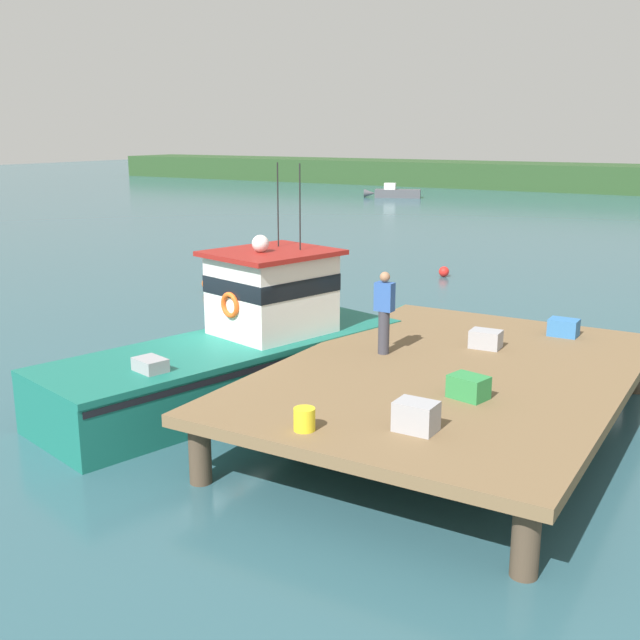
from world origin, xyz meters
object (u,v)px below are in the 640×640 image
Objects in this scene: moored_boat_outer_mooring at (394,193)px; deckhand_by_the_boat at (384,311)px; bait_bucket at (304,419)px; mooring_buoy_inshore at (209,283)px; crate_stack_near_edge at (468,387)px; mooring_buoy_channel_marker at (444,272)px; crate_single_far at (486,339)px; crate_single_by_cleat at (416,416)px; main_fishing_boat at (250,347)px; crate_stack_mid_dock at (564,327)px.

deckhand_by_the_boat is at bearing -64.82° from moored_boat_outer_mooring.
moored_boat_outer_mooring is (-22.26, 49.88, -0.96)m from bait_bucket.
mooring_buoy_inshore is at bearing -73.90° from moored_boat_outer_mooring.
crate_stack_near_edge is 2.93m from deckhand_by_the_boat.
mooring_buoy_channel_marker is (17.06, -31.39, -0.21)m from moored_boat_outer_mooring.
crate_single_by_cleat is at bearing -82.97° from crate_single_far.
moored_boat_outer_mooring is 11.89× the size of mooring_buoy_channel_marker.
crate_single_far is (4.50, 1.85, 0.37)m from main_fishing_boat.
mooring_buoy_inshore is at bearing 161.43° from crate_stack_mid_dock.
crate_single_by_cleat is 1.00× the size of crate_stack_near_edge.
deckhand_by_the_boat is 3.17× the size of mooring_buoy_inshore.
deckhand_by_the_boat reaches higher than mooring_buoy_inshore.
bait_bucket is at bearing -79.55° from deckhand_by_the_boat.
crate_single_by_cleat is (0.59, -4.78, 0.04)m from crate_single_far.
mooring_buoy_channel_marker is 9.04m from mooring_buoy_inshore.
mooring_buoy_channel_marker is (-4.43, 14.31, -1.86)m from deckhand_by_the_boat.
mooring_buoy_channel_marker is (-6.61, 17.67, -1.22)m from crate_single_by_cleat.
crate_single_far is 1.00× the size of crate_single_by_cleat.
bait_bucket is at bearing -45.51° from main_fishing_boat.
main_fishing_boat is at bearing -147.34° from crate_stack_mid_dock.
main_fishing_boat is at bearing -84.13° from mooring_buoy_channel_marker.
crate_stack_mid_dock is at bearing 57.45° from crate_single_far.
bait_bucket is at bearing -74.29° from mooring_buoy_channel_marker.
mooring_buoy_channel_marker is at bearing 105.71° from bait_bucket.
main_fishing_boat reaches higher than mooring_buoy_inshore.
crate_single_far is 14.27m from mooring_buoy_channel_marker.
main_fishing_boat reaches higher than moored_boat_outer_mooring.
deckhand_by_the_boat reaches higher than mooring_buoy_channel_marker.
mooring_buoy_inshore is (-7.58, 8.03, -0.75)m from main_fishing_boat.
crate_single_by_cleat is 6.56m from crate_stack_mid_dock.
main_fishing_boat is 49.73m from moored_boat_outer_mooring.
crate_single_by_cleat is at bearing -29.96° from main_fishing_boat.
main_fishing_boat is 25.07× the size of mooring_buoy_channel_marker.
deckhand_by_the_boat is at bearing 122.92° from crate_single_by_cleat.
mooring_buoy_inshore is at bearing 139.11° from crate_single_by_cleat.
moored_boat_outer_mooring reaches higher than mooring_buoy_channel_marker.
moored_boat_outer_mooring is at bearing 115.75° from crate_single_by_cleat.
bait_bucket reaches higher than moored_boat_outer_mooring.
crate_single_far is at bearing -27.11° from mooring_buoy_inshore.
main_fishing_boat is at bearing -46.68° from mooring_buoy_inshore.
moored_boat_outer_mooring is at bearing 111.93° from main_fishing_boat.
crate_stack_near_edge reaches higher than moored_boat_outer_mooring.
crate_single_far is 3.14m from crate_stack_near_edge.
crate_stack_mid_dock is 13.28m from mooring_buoy_channel_marker.
main_fishing_boat is at bearing 150.04° from crate_single_by_cleat.
crate_single_far is at bearing -62.48° from moored_boat_outer_mooring.
crate_single_far reaches higher than mooring_buoy_inshore.
main_fishing_boat is 16.56× the size of crate_stack_mid_dock.
mooring_buoy_channel_marker is at bearing 115.03° from crate_single_far.
moored_boat_outer_mooring is 9.15× the size of mooring_buoy_inshore.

